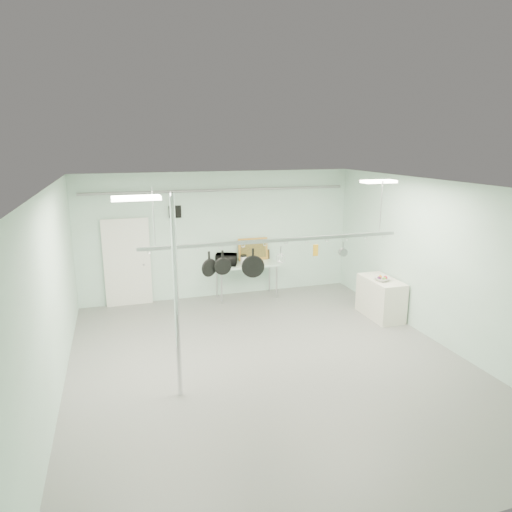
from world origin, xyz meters
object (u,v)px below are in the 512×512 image
object	(u,v)px
prep_table	(246,266)
side_cabinet	(381,298)
pot_rack	(276,239)
skillet_mid	(223,263)
chrome_pole	(176,299)
fruit_bowl	(382,279)
coffee_canister	(244,260)
skillet_left	(209,264)
microwave	(226,260)
skillet_right	(253,263)

from	to	relation	value
prep_table	side_cabinet	world-z (taller)	prep_table
pot_rack	skillet_mid	bearing A→B (deg)	180.00
chrome_pole	side_cabinet	bearing A→B (deg)	22.41
side_cabinet	fruit_bowl	world-z (taller)	fruit_bowl
side_cabinet	coffee_canister	distance (m)	3.44
pot_rack	side_cabinet	bearing A→B (deg)	20.45
chrome_pole	skillet_left	size ratio (longest dim) A/B	7.42
microwave	skillet_right	bearing A→B (deg)	104.87
chrome_pole	skillet_right	distance (m)	1.74
side_cabinet	skillet_mid	xyz separation A→B (m)	(-3.92, -1.10, 1.42)
coffee_canister	skillet_left	size ratio (longest dim) A/B	0.48
microwave	skillet_mid	bearing A→B (deg)	95.61
chrome_pole	skillet_mid	bearing A→B (deg)	44.11
pot_rack	skillet_left	size ratio (longest dim) A/B	11.13
skillet_mid	skillet_right	distance (m)	0.55
coffee_canister	skillet_mid	xyz separation A→B (m)	(-1.28, -3.23, 0.86)
pot_rack	skillet_left	distance (m)	1.26
pot_rack	coffee_canister	world-z (taller)	pot_rack
microwave	coffee_canister	world-z (taller)	microwave
side_cabinet	coffee_canister	world-z (taller)	coffee_canister
side_cabinet	prep_table	bearing A→B (deg)	139.21
fruit_bowl	skillet_right	bearing A→B (deg)	-163.44
pot_rack	microwave	distance (m)	3.51
side_cabinet	fruit_bowl	distance (m)	0.51
chrome_pole	coffee_canister	size ratio (longest dim) A/B	15.43
chrome_pole	fruit_bowl	size ratio (longest dim) A/B	9.53
microwave	prep_table	bearing A→B (deg)	-159.78
coffee_canister	skillet_mid	world-z (taller)	skillet_mid
pot_rack	coffee_canister	bearing A→B (deg)	84.60
prep_table	chrome_pole	bearing A→B (deg)	-118.71
microwave	skillet_left	xyz separation A→B (m)	(-1.09, -3.30, 0.82)
side_cabinet	pot_rack	xyz separation A→B (m)	(-2.95, -1.10, 1.78)
chrome_pole	microwave	size ratio (longest dim) A/B	6.19
coffee_canister	fruit_bowl	distance (m)	3.42
side_cabinet	skillet_left	xyz separation A→B (m)	(-4.16, -1.10, 1.42)
side_cabinet	skillet_mid	distance (m)	4.31
skillet_left	pot_rack	bearing A→B (deg)	-27.06
chrome_pole	fruit_bowl	world-z (taller)	chrome_pole
fruit_bowl	skillet_left	distance (m)	4.30
prep_table	microwave	world-z (taller)	microwave
prep_table	coffee_canister	bearing A→B (deg)	-145.09
skillet_left	skillet_right	size ratio (longest dim) A/B	0.79
microwave	skillet_right	xyz separation A→B (m)	(-0.30, -3.30, 0.77)
skillet_right	fruit_bowl	bearing A→B (deg)	27.98
coffee_canister	skillet_left	world-z (taller)	skillet_left
microwave	fruit_bowl	xyz separation A→B (m)	(3.00, -2.32, -0.11)
chrome_pole	pot_rack	world-z (taller)	chrome_pole
pot_rack	chrome_pole	bearing A→B (deg)	-154.65
prep_table	skillet_mid	distance (m)	3.72
skillet_left	skillet_right	bearing A→B (deg)	-27.06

